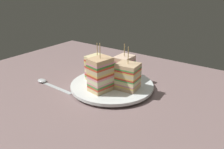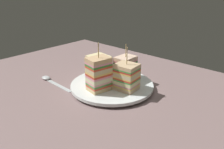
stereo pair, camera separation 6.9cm
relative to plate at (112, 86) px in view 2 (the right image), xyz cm
name	(u,v)px [view 2 (the right image)]	position (x,y,z in cm)	size (l,w,h in cm)	color
ground_plane	(112,91)	(0.00, 0.00, -1.87)	(105.18, 71.54, 1.80)	gray
plate	(112,86)	(0.00, 0.00, 0.00)	(24.97, 24.97, 1.61)	white
sandwich_wedge_0	(99,74)	(-0.02, 5.44, 5.42)	(5.76, 6.96, 13.67)	#E5C18A
sandwich_wedge_1	(125,77)	(-5.41, 0.50, 4.40)	(6.65, 5.88, 12.41)	beige
sandwich_wedge_2	(125,68)	(-0.71, -5.39, 4.33)	(4.78, 6.25, 11.37)	beige
sandwich_wedge_3	(98,68)	(5.43, 0.39, 4.44)	(6.86, 6.37, 11.79)	beige
spoon	(50,80)	(18.70, 9.53, -0.59)	(15.37, 2.50, 1.00)	silver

